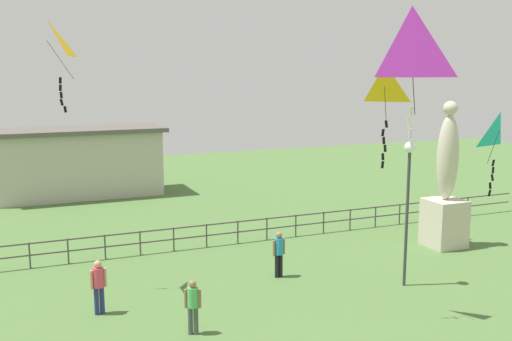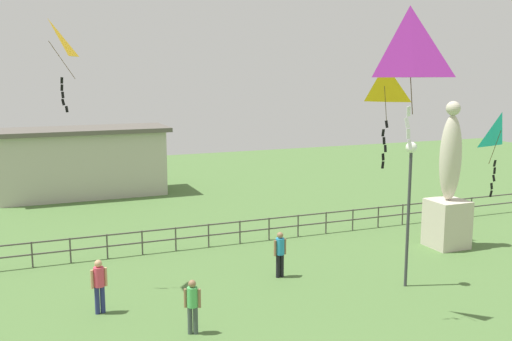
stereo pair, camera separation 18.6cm
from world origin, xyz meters
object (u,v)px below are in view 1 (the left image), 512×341
Objects in this scene: person_2 at (279,251)px; person_0 at (193,303)px; kite_1 at (384,90)px; kite_6 at (48,44)px; person_3 at (99,283)px; lamppost at (408,183)px; statue_monument at (446,196)px; kite_3 at (411,46)px; kite_2 at (499,133)px.

person_0 is at bearing -141.68° from person_2.
kite_6 is at bearing 142.89° from kite_1.
person_3 is 9.75m from kite_1.
person_3 is at bearing 171.06° from lamppost.
statue_monument is 2.14× the size of kite_6.
person_2 is at bearing -174.57° from statue_monument.
kite_6 reaches higher than person_3.
kite_3 is at bearing -57.75° from kite_6.
person_0 is 9.91m from kite_2.
lamppost is 1.75× the size of kite_3.
person_2 is (-7.69, -0.73, -1.15)m from statue_monument.
person_3 is (-9.65, 1.52, -2.52)m from lamppost.
statue_monument is 5.38m from lamppost.
person_0 is 0.56× the size of kite_6.
lamppost is at bearing -33.84° from person_2.
kite_6 is (-14.71, 0.72, 5.76)m from statue_monument.
person_0 is 0.62× the size of kite_2.
person_0 is 5.12m from person_2.
person_0 is 0.95× the size of person_2.
kite_6 reaches higher than person_2.
kite_2 is at bearing -10.44° from person_0.
statue_monument is 2.13× the size of kite_3.
person_3 is at bearing -172.38° from person_2.
kite_1 reaches higher than kite_2.
kite_3 reaches higher than kite_1.
statue_monument is at bearing 36.24° from lamppost.
kite_1 is at bearing -78.71° from person_2.
lamppost is at bearing -8.94° from person_3.
kite_3 reaches higher than statue_monument.
person_0 is 0.56× the size of kite_1.
kite_6 is (-10.52, 3.79, 4.37)m from lamppost.
person_2 is (-3.49, 2.34, -2.53)m from lamppost.
kite_2 is (1.23, -2.44, 1.80)m from lamppost.
kite_6 is (-0.87, 2.28, 6.89)m from person_3.
kite_2 is (3.82, -0.24, -1.27)m from kite_1.
person_2 is 8.00m from kite_2.
kite_6 reaches higher than kite_1.
lamppost is 1.76× the size of kite_6.
kite_6 is at bearing 122.25° from kite_3.
kite_3 is (5.16, -7.28, 6.58)m from person_3.
statue_monument is at bearing 18.46° from person_0.
kite_6 is at bearing 160.16° from lamppost.
person_3 is 0.60× the size of kite_1.
kite_3 is (-0.99, -8.11, 6.60)m from person_2.
person_3 is (-6.16, -0.82, 0.02)m from person_2.
kite_1 is at bearing -142.08° from statue_monument.
lamppost is 3.00× the size of person_2.
lamppost is 4.58m from kite_1.
kite_6 is at bearing 168.32° from person_2.
kite_1 reaches higher than statue_monument.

